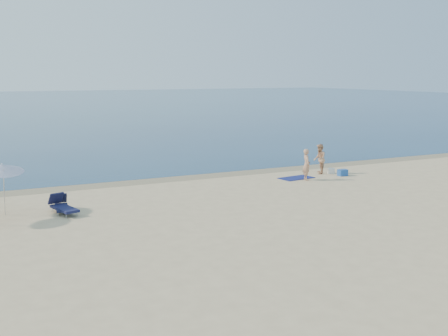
{
  "coord_description": "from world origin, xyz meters",
  "views": [
    {
      "loc": [
        -12.39,
        -8.22,
        5.56
      ],
      "look_at": [
        -0.47,
        16.0,
        1.0
      ],
      "focal_mm": 45.0,
      "sensor_mm": 36.0,
      "label": 1
    }
  ],
  "objects_px": {
    "person_left": "(306,165)",
    "person_right": "(320,159)",
    "blue_cooler": "(343,173)",
    "umbrella_near": "(2,168)"
  },
  "relations": [
    {
      "from": "umbrella_near",
      "to": "person_right",
      "type": "bearing_deg",
      "value": 4.79
    },
    {
      "from": "person_left",
      "to": "person_right",
      "type": "distance_m",
      "value": 2.16
    },
    {
      "from": "blue_cooler",
      "to": "umbrella_near",
      "type": "distance_m",
      "value": 17.61
    },
    {
      "from": "person_right",
      "to": "blue_cooler",
      "type": "xyz_separation_m",
      "value": [
        0.78,
        -1.1,
        -0.66
      ]
    },
    {
      "from": "person_right",
      "to": "blue_cooler",
      "type": "distance_m",
      "value": 1.5
    },
    {
      "from": "person_right",
      "to": "umbrella_near",
      "type": "distance_m",
      "value": 16.88
    },
    {
      "from": "person_left",
      "to": "person_right",
      "type": "xyz_separation_m",
      "value": [
        1.75,
        1.27,
        0.01
      ]
    },
    {
      "from": "person_right",
      "to": "umbrella_near",
      "type": "relative_size",
      "value": 0.76
    },
    {
      "from": "blue_cooler",
      "to": "umbrella_near",
      "type": "height_order",
      "value": "umbrella_near"
    },
    {
      "from": "blue_cooler",
      "to": "umbrella_near",
      "type": "bearing_deg",
      "value": -175.1
    }
  ]
}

